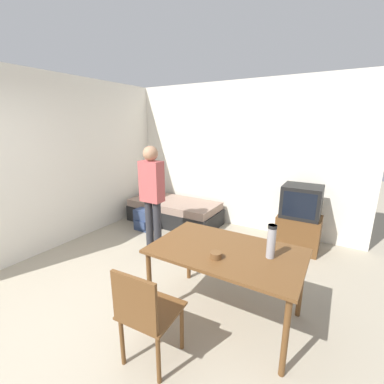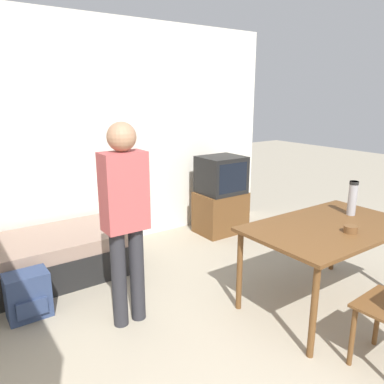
{
  "view_description": "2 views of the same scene",
  "coord_description": "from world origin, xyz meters",
  "px_view_note": "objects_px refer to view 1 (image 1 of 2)",
  "views": [
    {
      "loc": [
        1.92,
        -0.97,
        1.94
      ],
      "look_at": [
        0.24,
        1.86,
        1.07
      ],
      "focal_mm": 24.0,
      "sensor_mm": 36.0,
      "label": 1
    },
    {
      "loc": [
        -1.65,
        -0.63,
        1.84
      ],
      "look_at": [
        0.3,
        2.15,
        0.95
      ],
      "focal_mm": 35.0,
      "sensor_mm": 36.0,
      "label": 2
    }
  ],
  "objects_px": {
    "backpack": "(144,220)",
    "thermos_flask": "(271,240)",
    "mate_bowl": "(216,255)",
    "tv": "(300,219)",
    "dining_table": "(226,256)",
    "wooden_chair": "(145,312)",
    "person_standing": "(152,192)",
    "daybed": "(175,212)"
  },
  "relations": [
    {
      "from": "daybed",
      "to": "person_standing",
      "type": "xyz_separation_m",
      "value": [
        0.4,
        -1.16,
        0.73
      ]
    },
    {
      "from": "daybed",
      "to": "mate_bowl",
      "type": "xyz_separation_m",
      "value": [
        1.93,
        -2.12,
        0.56
      ]
    },
    {
      "from": "wooden_chair",
      "to": "person_standing",
      "type": "distance_m",
      "value": 2.08
    },
    {
      "from": "person_standing",
      "to": "backpack",
      "type": "bearing_deg",
      "value": 140.8
    },
    {
      "from": "dining_table",
      "to": "person_standing",
      "type": "xyz_separation_m",
      "value": [
        -1.54,
        0.76,
        0.28
      ]
    },
    {
      "from": "backpack",
      "to": "person_standing",
      "type": "bearing_deg",
      "value": -39.2
    },
    {
      "from": "daybed",
      "to": "person_standing",
      "type": "distance_m",
      "value": 1.43
    },
    {
      "from": "dining_table",
      "to": "mate_bowl",
      "type": "xyz_separation_m",
      "value": [
        -0.02,
        -0.2,
        0.1
      ]
    },
    {
      "from": "wooden_chair",
      "to": "backpack",
      "type": "xyz_separation_m",
      "value": [
        -1.9,
        2.16,
        -0.31
      ]
    },
    {
      "from": "person_standing",
      "to": "mate_bowl",
      "type": "relative_size",
      "value": 15.07
    },
    {
      "from": "mate_bowl",
      "to": "backpack",
      "type": "height_order",
      "value": "mate_bowl"
    },
    {
      "from": "wooden_chair",
      "to": "backpack",
      "type": "relative_size",
      "value": 2.23
    },
    {
      "from": "mate_bowl",
      "to": "backpack",
      "type": "relative_size",
      "value": 0.27
    },
    {
      "from": "backpack",
      "to": "thermos_flask",
      "type": "bearing_deg",
      "value": -25.3
    },
    {
      "from": "person_standing",
      "to": "thermos_flask",
      "type": "bearing_deg",
      "value": -19.52
    },
    {
      "from": "tv",
      "to": "wooden_chair",
      "type": "bearing_deg",
      "value": -104.32
    },
    {
      "from": "backpack",
      "to": "mate_bowl",
      "type": "bearing_deg",
      "value": -34.48
    },
    {
      "from": "dining_table",
      "to": "thermos_flask",
      "type": "relative_size",
      "value": 4.56
    },
    {
      "from": "person_standing",
      "to": "thermos_flask",
      "type": "relative_size",
      "value": 5.14
    },
    {
      "from": "tv",
      "to": "person_standing",
      "type": "height_order",
      "value": "person_standing"
    },
    {
      "from": "daybed",
      "to": "dining_table",
      "type": "relative_size",
      "value": 1.26
    },
    {
      "from": "tv",
      "to": "mate_bowl",
      "type": "distance_m",
      "value": 2.22
    },
    {
      "from": "wooden_chair",
      "to": "mate_bowl",
      "type": "height_order",
      "value": "wooden_chair"
    },
    {
      "from": "daybed",
      "to": "mate_bowl",
      "type": "relative_size",
      "value": 16.81
    },
    {
      "from": "tv",
      "to": "dining_table",
      "type": "bearing_deg",
      "value": -101.61
    },
    {
      "from": "daybed",
      "to": "thermos_flask",
      "type": "distance_m",
      "value": 3.07
    },
    {
      "from": "mate_bowl",
      "to": "person_standing",
      "type": "bearing_deg",
      "value": 147.79
    },
    {
      "from": "thermos_flask",
      "to": "backpack",
      "type": "height_order",
      "value": "thermos_flask"
    },
    {
      "from": "wooden_chair",
      "to": "mate_bowl",
      "type": "relative_size",
      "value": 8.18
    },
    {
      "from": "wooden_chair",
      "to": "dining_table",
      "type": "bearing_deg",
      "value": 69.73
    },
    {
      "from": "daybed",
      "to": "wooden_chair",
      "type": "xyz_separation_m",
      "value": [
        1.63,
        -2.78,
        0.29
      ]
    },
    {
      "from": "tv",
      "to": "thermos_flask",
      "type": "xyz_separation_m",
      "value": [
        0.0,
        -1.89,
        0.41
      ]
    },
    {
      "from": "dining_table",
      "to": "tv",
      "type": "bearing_deg",
      "value": 78.39
    },
    {
      "from": "wooden_chair",
      "to": "person_standing",
      "type": "bearing_deg",
      "value": 127.15
    },
    {
      "from": "dining_table",
      "to": "wooden_chair",
      "type": "bearing_deg",
      "value": -110.27
    },
    {
      "from": "daybed",
      "to": "mate_bowl",
      "type": "bearing_deg",
      "value": -47.74
    },
    {
      "from": "wooden_chair",
      "to": "backpack",
      "type": "bearing_deg",
      "value": 131.22
    },
    {
      "from": "dining_table",
      "to": "backpack",
      "type": "relative_size",
      "value": 3.65
    },
    {
      "from": "wooden_chair",
      "to": "thermos_flask",
      "type": "bearing_deg",
      "value": 52.0
    },
    {
      "from": "backpack",
      "to": "daybed",
      "type": "bearing_deg",
      "value": 66.48
    },
    {
      "from": "daybed",
      "to": "dining_table",
      "type": "bearing_deg",
      "value": -44.63
    },
    {
      "from": "person_standing",
      "to": "backpack",
      "type": "xyz_separation_m",
      "value": [
        -0.67,
        0.55,
        -0.76
      ]
    }
  ]
}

